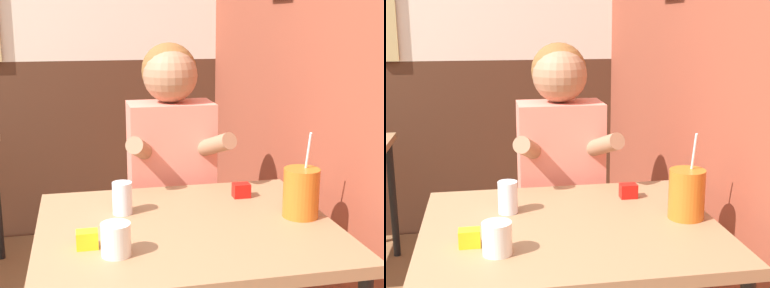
% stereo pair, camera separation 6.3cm
% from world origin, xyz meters
% --- Properties ---
extents(brick_wall_right, '(0.08, 4.25, 2.70)m').
position_xyz_m(brick_wall_right, '(1.19, 1.13, 1.35)').
color(brick_wall_right, brown).
rests_on(brick_wall_right, ground_plane).
extents(back_wall, '(5.32, 0.09, 2.70)m').
position_xyz_m(back_wall, '(-0.01, 2.28, 1.36)').
color(back_wall, beige).
rests_on(back_wall, ground_plane).
extents(main_table, '(0.91, 0.78, 0.72)m').
position_xyz_m(main_table, '(0.61, 0.44, 0.65)').
color(main_table, '#93704C').
rests_on(main_table, ground_plane).
extents(person_seated, '(0.42, 0.41, 1.26)m').
position_xyz_m(person_seated, '(0.65, 0.99, 0.68)').
color(person_seated, '#EA7F6B').
rests_on(person_seated, ground_plane).
extents(cocktail_pitcher, '(0.11, 0.11, 0.28)m').
position_xyz_m(cocktail_pitcher, '(0.98, 0.43, 0.81)').
color(cocktail_pitcher, '#C6661E').
rests_on(cocktail_pitcher, main_table).
extents(glass_near_pitcher, '(0.06, 0.06, 0.11)m').
position_xyz_m(glass_near_pitcher, '(0.42, 0.58, 0.78)').
color(glass_near_pitcher, silver).
rests_on(glass_near_pitcher, main_table).
extents(glass_center, '(0.08, 0.08, 0.09)m').
position_xyz_m(glass_center, '(0.38, 0.26, 0.77)').
color(glass_center, silver).
rests_on(glass_center, main_table).
extents(condiment_ketchup, '(0.06, 0.04, 0.05)m').
position_xyz_m(condiment_ketchup, '(0.85, 0.66, 0.75)').
color(condiment_ketchup, '#B7140F').
rests_on(condiment_ketchup, main_table).
extents(condiment_mustard, '(0.06, 0.04, 0.05)m').
position_xyz_m(condiment_mustard, '(0.30, 0.33, 0.75)').
color(condiment_mustard, yellow).
rests_on(condiment_mustard, main_table).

